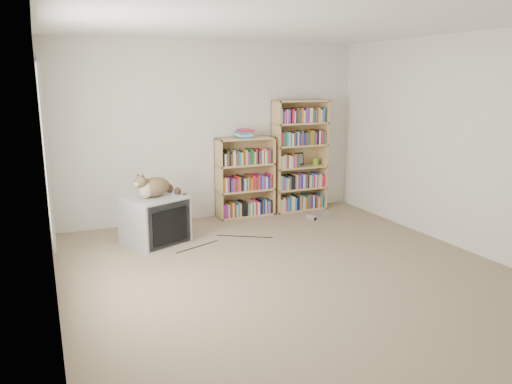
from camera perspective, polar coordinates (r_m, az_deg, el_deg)
name	(u,v)px	position (r m, az deg, el deg)	size (l,w,h in m)	color
floor	(292,275)	(5.23, 4.19, -9.47)	(4.50, 5.00, 0.01)	gray
wall_back	(213,132)	(7.18, -4.99, 6.90)	(4.50, 0.02, 2.50)	silver
wall_left	(46,172)	(4.34, -22.89, 2.14)	(0.02, 5.00, 2.50)	silver
wall_right	(467,144)	(6.27, 23.02, 5.09)	(0.02, 5.00, 2.50)	silver
ceiling	(297,21)	(4.87, 4.69, 18.90)	(4.50, 5.00, 0.02)	white
window	(45,150)	(4.51, -22.95, 4.44)	(0.02, 1.22, 1.52)	white
crt_tv	(154,220)	(6.24, -11.53, -3.20)	(0.85, 0.82, 0.58)	#ABABAE
cat	(159,189)	(6.19, -10.99, 0.31)	(0.73, 0.45, 0.52)	#392917
bookcase_tall	(299,158)	(7.64, 4.96, 3.86)	(0.84, 0.30, 1.68)	tan
bookcase_short	(245,180)	(7.31, -1.30, 1.34)	(0.84, 0.30, 1.16)	tan
book_stack	(245,134)	(7.16, -1.31, 6.68)	(0.22, 0.28, 0.12)	red
green_mug	(315,161)	(7.77, 6.79, 3.48)	(0.09, 0.09, 0.10)	#65992B
framed_print	(299,159)	(7.74, 4.95, 3.81)	(0.14, 0.01, 0.19)	black
dvd_player	(319,215)	(7.34, 7.18, -2.68)	(0.32, 0.23, 0.07)	silver
wall_outlet	(51,221)	(6.44, -22.41, -3.12)	(0.01, 0.08, 0.13)	silver
floor_cables	(240,241)	(6.26, -1.86, -5.62)	(1.20, 0.70, 0.01)	black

